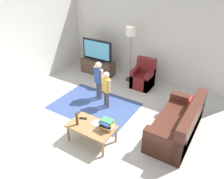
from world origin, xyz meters
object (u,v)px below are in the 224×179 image
couch (179,125)px  armchair (143,78)px  child_center (106,86)px  coffee_table (92,128)px  tv_stand (98,67)px  book_stack (107,124)px  tv (97,50)px  tv_remote (83,118)px  child_near_tv (99,77)px  plate (97,123)px  floor_lamp (132,34)px  bottle (77,119)px

couch → armchair: 2.36m
child_center → coffee_table: size_ratio=1.03×
tv_stand → book_stack: 3.56m
tv → tv_remote: 3.21m
coffee_table → armchair: bearing=92.4°
child_center → coffee_table: child_center is taller
tv → child_near_tv: size_ratio=0.99×
tv → child_center: 2.12m
tv_stand → couch: size_ratio=0.67×
tv_remote → plate: size_ratio=0.77×
floor_lamp → tv_remote: floor_lamp is taller
armchair → child_near_tv: size_ratio=0.81×
tv_stand → couch: 3.82m
book_stack → plate: size_ratio=1.32×
child_near_tv → bottle: (0.60, -1.66, -0.11)m
couch → child_near_tv: 2.48m
tv_remote → book_stack: bearing=-22.8°
child_near_tv → child_center: 0.49m
floor_lamp → tv_remote: 3.17m
tv_stand → bottle: 3.42m
floor_lamp → child_center: bearing=-82.7°
armchair → child_center: child_center is taller
child_near_tv → tv_remote: size_ratio=6.57×
couch → armchair: size_ratio=2.00×
child_center → bottle: bearing=-82.4°
child_near_tv → book_stack: child_near_tv is taller
child_center → plate: bearing=-66.2°
tv → couch: bearing=-26.6°
coffee_table → book_stack: book_stack is taller
tv_stand → plate: (1.92, -2.77, 0.18)m
book_stack → child_center: bearing=123.5°
child_near_tv → floor_lamp: bearing=82.6°
child_near_tv → plate: 1.72m
tv → child_center: (1.40, -1.57, -0.23)m
tv_stand → armchair: (1.75, -0.04, 0.05)m
child_center → plate: 1.29m
tv_stand → floor_lamp: floor_lamp is taller
child_center → armchair: bearing=77.4°
child_near_tv → coffee_table: bearing=-60.1°
child_near_tv → tv_stand: bearing=126.2°
child_center → plate: child_center is taller
coffee_table → tv_remote: 0.32m
tv_stand → tv_remote: size_ratio=7.06×
tv_stand → armchair: 1.75m
child_center → tv_remote: bearing=-82.0°
book_stack → couch: bearing=41.2°
bottle → plate: 0.43m
child_center → bottle: size_ratio=3.08×
child_center → coffee_table: (0.47, -1.29, -0.25)m
couch → bottle: couch is taller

